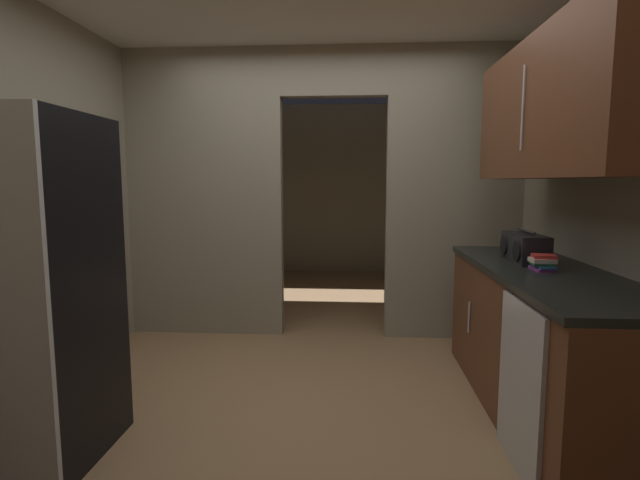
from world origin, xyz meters
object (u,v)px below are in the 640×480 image
refrigerator (21,291)px  book_stack (543,263)px  dishwasher (520,387)px  boombox (525,248)px

refrigerator → book_stack: (2.74, 0.61, 0.07)m
dishwasher → book_stack: book_stack is taller
dishwasher → book_stack: bearing=62.3°
refrigerator → book_stack: 2.81m
boombox → book_stack: (-0.00, -0.31, -0.04)m
boombox → book_stack: 0.31m
refrigerator → dishwasher: refrigerator is taller
dishwasher → book_stack: 0.81m
dishwasher → book_stack: size_ratio=5.02×
boombox → dishwasher: bearing=-108.7°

